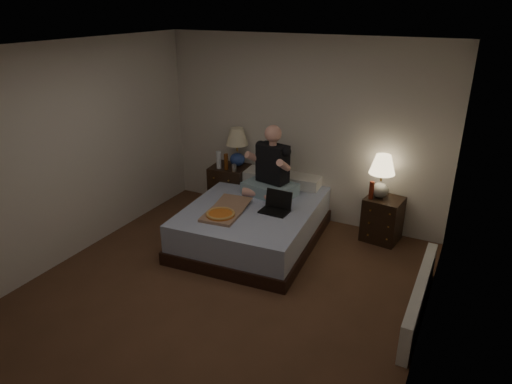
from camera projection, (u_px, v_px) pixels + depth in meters
The scene contains 18 objects.
floor at pixel (217, 295), 4.82m from camera, with size 4.00×4.50×0.00m, color brown.
ceiling at pixel (208, 49), 3.86m from camera, with size 4.00×4.50×0.00m, color white.
wall_back at pixel (301, 131), 6.19m from camera, with size 4.00×2.50×0.00m, color silver.
wall_left at pixel (63, 156), 5.18m from camera, with size 4.50×2.50×0.00m, color silver.
wall_right at pixel (434, 230), 3.50m from camera, with size 4.50×2.50×0.00m, color silver.
bed at pixel (255, 221), 5.88m from camera, with size 1.51×2.01×0.50m, color #5166A3.
nightstand_left at pixel (230, 188), 6.72m from camera, with size 0.51×0.46×0.67m, color black.
nightstand_right at pixel (382, 219), 5.85m from camera, with size 0.45×0.40×0.58m, color black.
lamp_left at pixel (237, 147), 6.51m from camera, with size 0.32×0.32×0.56m, color #274090, non-canonical shape.
lamp_right at pixel (381, 176), 5.67m from camera, with size 0.32×0.32×0.56m, color gray, non-canonical shape.
water_bottle at pixel (219, 160), 6.47m from camera, with size 0.07×0.07×0.25m, color silver.
soda_can at pixel (234, 168), 6.39m from camera, with size 0.07×0.07×0.10m, color #B8B8B3.
beer_bottle_left at pixel (226, 162), 6.43m from camera, with size 0.06×0.06×0.23m, color #602F0D.
beer_bottle_right at pixel (371, 190), 5.69m from camera, with size 0.06×0.06×0.23m, color #5C1A0D.
person at pixel (270, 161), 5.88m from camera, with size 0.66×0.52×0.93m, color black, non-canonical shape.
laptop at pixel (275, 203), 5.50m from camera, with size 0.34×0.28×0.24m, color black, non-canonical shape.
pizza_box at pixel (221, 215), 5.39m from camera, with size 0.40×0.76×0.08m, color #A27B61, non-canonical shape.
radiator at pixel (419, 297), 4.46m from camera, with size 0.10×1.60×0.40m, color silver.
Camera 1 is at (2.19, -3.40, 2.88)m, focal length 32.00 mm.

